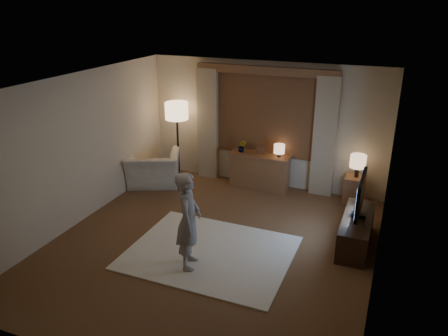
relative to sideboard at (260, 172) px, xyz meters
The scene contains 13 objects.
room 2.23m from the sideboard, 89.84° to the right, with size 5.04×5.54×2.64m.
rug 2.76m from the sideboard, 88.28° to the right, with size 2.50×2.00×0.02m, color white.
sideboard is the anchor object (origin of this frame).
picture_frame 0.45m from the sideboard, ahead, with size 0.16×0.02×0.20m, color brown.
plant 0.64m from the sideboard, behind, with size 0.17×0.13×0.30m, color #999999.
table_lamp_sideboard 0.68m from the sideboard, ahead, with size 0.22×0.22×0.30m.
floor_lamp 2.13m from the sideboard, behind, with size 0.49×0.49×1.69m.
armchair 2.26m from the sideboard, 161.62° to the right, with size 1.10×0.96×0.72m, color beige.
side_table 1.94m from the sideboard, ahead, with size 0.40×0.40×0.56m, color brown.
table_lamp_side 2.01m from the sideboard, ahead, with size 0.30×0.30×0.44m.
tv_stand 2.69m from the sideboard, 36.65° to the right, with size 0.45×1.40×0.50m, color black.
tv 2.74m from the sideboard, 36.67° to the right, with size 0.23×0.96×0.69m.
person 3.20m from the sideboard, 90.96° to the right, with size 0.54×0.36×1.49m, color gray.
Camera 1 is at (2.52, -5.61, 3.75)m, focal length 35.00 mm.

